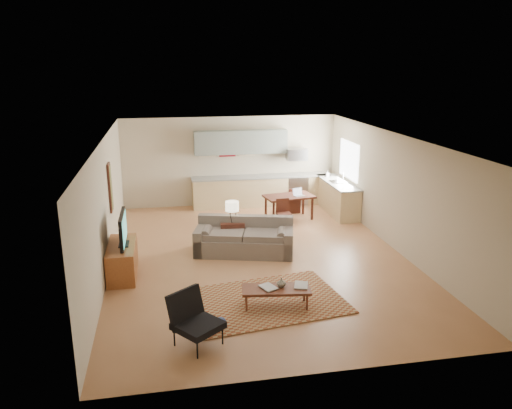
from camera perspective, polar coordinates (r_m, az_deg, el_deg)
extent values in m
plane|color=#A36A42|center=(11.39, 0.28, -5.98)|extent=(9.00, 9.00, 0.00)
plane|color=white|center=(10.68, 0.30, 7.58)|extent=(9.00, 9.00, 0.00)
plane|color=#BAAE92|center=(15.29, -2.93, 4.98)|extent=(6.50, 0.00, 6.50)
plane|color=#BAAE92|center=(6.86, 7.56, -9.27)|extent=(6.50, 0.00, 6.50)
plane|color=#BAAE92|center=(10.84, -16.82, -0.29)|extent=(0.00, 9.00, 9.00)
plane|color=#BAAE92|center=(11.99, 15.73, 1.32)|extent=(0.00, 9.00, 9.00)
cube|color=#A5A8AD|center=(15.57, 4.59, 1.75)|extent=(0.62, 0.62, 0.90)
cube|color=#A5A8AD|center=(15.36, 4.66, 5.75)|extent=(0.62, 0.40, 0.35)
cube|color=gray|center=(15.06, -1.73, 7.14)|extent=(2.80, 0.34, 0.70)
cube|color=white|center=(14.62, 10.58, 5.02)|extent=(0.02, 1.40, 1.05)
cube|color=brown|center=(9.39, 1.12, -10.94)|extent=(3.05, 2.32, 0.02)
imported|color=maroon|center=(8.98, 0.77, -9.63)|extent=(0.46, 0.48, 0.03)
imported|color=navy|center=(9.16, 4.42, -9.15)|extent=(0.43, 0.47, 0.02)
imported|color=black|center=(9.06, 2.92, -8.90)|extent=(0.18, 0.18, 0.17)
imported|color=beige|center=(15.20, 8.17, 3.48)|extent=(0.09, 0.09, 0.19)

